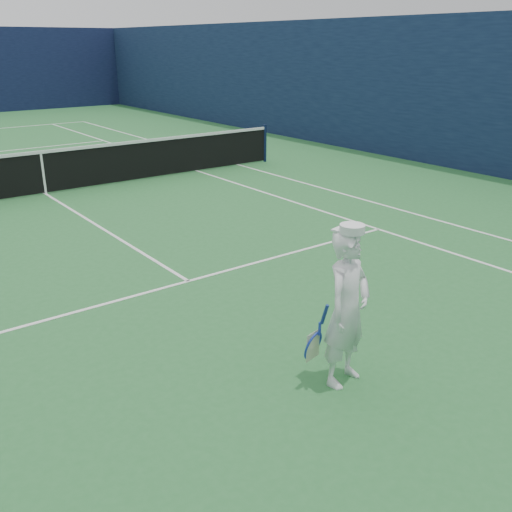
% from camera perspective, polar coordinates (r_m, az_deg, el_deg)
% --- Properties ---
extents(ground, '(80.00, 80.00, 0.00)m').
position_cam_1_polar(ground, '(14.07, -20.26, 5.81)').
color(ground, '#286932').
rests_on(ground, ground).
extents(court_markings, '(11.03, 23.83, 0.01)m').
position_cam_1_polar(court_markings, '(14.07, -20.26, 5.83)').
color(court_markings, white).
rests_on(court_markings, ground).
extents(windscreen_fence, '(20.12, 36.12, 4.00)m').
position_cam_1_polar(windscreen_fence, '(13.74, -21.31, 13.89)').
color(windscreen_fence, '#0E1536').
rests_on(windscreen_fence, ground).
extents(tennis_net, '(12.88, 0.09, 1.07)m').
position_cam_1_polar(tennis_net, '(13.95, -20.54, 8.01)').
color(tennis_net, '#141E4C').
rests_on(tennis_net, ground).
extents(tennis_player, '(0.80, 0.51, 1.69)m').
position_cam_1_polar(tennis_player, '(5.72, 9.10, -5.18)').
color(tennis_player, white).
rests_on(tennis_player, ground).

